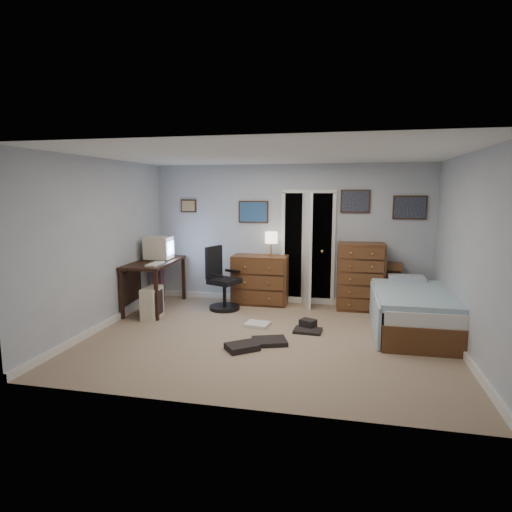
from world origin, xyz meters
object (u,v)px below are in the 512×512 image
(computer_desk, at_px, (149,272))
(bed, at_px, (412,310))
(office_chair, at_px, (222,285))
(tall_dresser, at_px, (360,277))
(low_dresser, at_px, (260,280))

(computer_desk, height_order, bed, computer_desk)
(computer_desk, distance_m, bed, 4.31)
(computer_desk, distance_m, office_chair, 1.28)
(tall_dresser, bearing_deg, bed, -57.83)
(office_chair, relative_size, low_dresser, 1.10)
(low_dresser, relative_size, tall_dresser, 0.86)
(computer_desk, relative_size, office_chair, 1.37)
(bed, bearing_deg, office_chair, 169.29)
(office_chair, bearing_deg, bed, 11.05)
(office_chair, relative_size, tall_dresser, 0.94)
(computer_desk, bearing_deg, tall_dresser, 7.21)
(computer_desk, xyz_separation_m, tall_dresser, (3.58, 0.68, -0.07))
(low_dresser, distance_m, bed, 2.68)
(computer_desk, height_order, tall_dresser, tall_dresser)
(office_chair, xyz_separation_m, low_dresser, (0.58, 0.50, 0.02))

